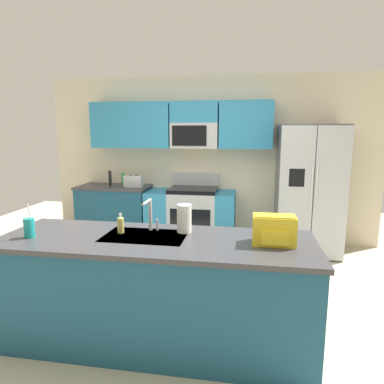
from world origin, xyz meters
name	(u,v)px	position (x,y,z in m)	size (l,w,h in m)	color
ground_plane	(186,300)	(0.00, 0.00, 0.00)	(9.00, 9.00, 0.00)	beige
kitchen_wall_unit	(201,149)	(-0.14, 2.08, 1.47)	(5.20, 0.43, 2.60)	beige
back_counter	(115,213)	(-1.50, 1.80, 0.45)	(1.12, 0.63, 0.90)	navy
range_oven	(191,217)	(-0.25, 1.80, 0.44)	(1.36, 0.61, 1.10)	#B7BABF
refrigerator	(309,190)	(1.47, 1.73, 0.93)	(0.90, 0.76, 1.85)	#4C4F54
island_counter	(156,290)	(-0.12, -0.73, 0.45)	(2.56, 0.87, 0.90)	navy
toaster	(134,181)	(-1.15, 1.75, 0.99)	(0.28, 0.16, 0.18)	#B7BABF
pepper_mill	(110,178)	(-1.56, 1.80, 1.02)	(0.05, 0.05, 0.24)	black
bottle_green	(124,179)	(-1.35, 1.83, 1.00)	(0.07, 0.07, 0.20)	green
sink_faucet	(150,212)	(-0.21, -0.54, 1.07)	(0.09, 0.21, 0.28)	#B7BABF
drink_cup_teal	(29,228)	(-1.13, -0.87, 0.98)	(0.08, 0.08, 0.28)	teal
soap_dispenser	(121,225)	(-0.44, -0.63, 0.97)	(0.06, 0.06, 0.17)	#D8CC66
paper_towel_roll	(184,218)	(0.08, -0.52, 1.02)	(0.12, 0.12, 0.24)	white
backpack	(274,229)	(0.82, -0.72, 1.02)	(0.32, 0.22, 0.23)	yellow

